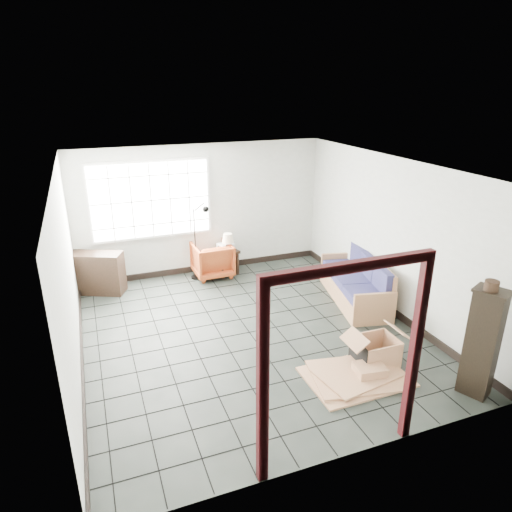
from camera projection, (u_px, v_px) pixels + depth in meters
name	position (u px, v px, depth m)	size (l,w,h in m)	color
ground	(249.00, 332.00, 7.19)	(5.50, 5.50, 0.00)	black
room_shell	(248.00, 230.00, 6.61)	(5.02, 5.52, 2.61)	#B5B8B0
window_panel	(151.00, 200.00, 8.64)	(2.32, 0.08, 1.52)	silver
doorway_trim	(346.00, 341.00, 4.34)	(1.80, 0.08, 2.20)	black
futon_sofa	(358.00, 285.00, 8.15)	(1.10, 2.00, 0.84)	#966243
armchair	(212.00, 258.00, 9.17)	(0.74, 0.69, 0.76)	maroon
side_table	(225.00, 254.00, 9.25)	(0.58, 0.58, 0.51)	black
table_lamp	(228.00, 239.00, 9.07)	(0.31, 0.31, 0.37)	black
projector	(226.00, 246.00, 9.28)	(0.35, 0.29, 0.11)	silver
floor_lamp	(201.00, 239.00, 8.95)	(0.47, 0.31, 1.53)	black
console_shelf	(96.00, 273.00, 8.43)	(1.07, 0.77, 0.78)	black
tall_shelf	(482.00, 342.00, 5.55)	(0.44, 0.48, 1.43)	black
pot	(492.00, 286.00, 5.26)	(0.21, 0.21, 0.12)	black
open_box	(375.00, 351.00, 6.34)	(0.93, 0.47, 0.52)	#A97251
cardboard_pile	(358.00, 375.00, 6.06)	(1.34, 1.07, 0.19)	#A97251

